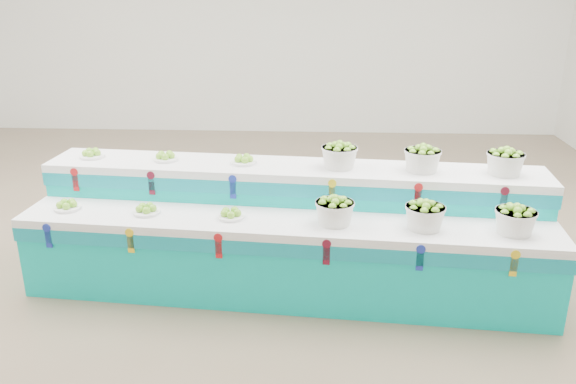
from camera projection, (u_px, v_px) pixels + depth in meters
The scene contains 15 objects.
ground at pixel (230, 255), 5.82m from camera, with size 10.00×10.00×0.00m, color #735F4A.
back_wall at pixel (269, 15), 9.82m from camera, with size 10.00×10.00×0.00m, color silver.
display_stand at pixel (288, 231), 5.12m from camera, with size 4.46×1.15×1.02m, color #05C2B9, non-canonical shape.
plate_lower_left at pixel (67, 204), 5.01m from camera, with size 0.23×0.23×0.09m, color white.
plate_lower_mid at pixel (146, 209), 4.92m from camera, with size 0.23×0.23×0.09m, color white.
plate_lower_right at pixel (231, 213), 4.83m from camera, with size 0.23×0.23×0.09m, color white.
basket_lower_left at pixel (335, 210), 4.70m from camera, with size 0.32×0.32×0.23m, color silver, non-canonical shape.
basket_lower_mid at pixel (425, 215), 4.61m from camera, with size 0.32×0.32×0.23m, color silver, non-canonical shape.
basket_lower_right at pixel (515, 220), 4.52m from camera, with size 0.32×0.32×0.23m, color silver, non-canonical shape.
plate_upper_left at pixel (92, 153), 5.42m from camera, with size 0.23×0.23×0.09m, color white.
plate_upper_mid at pixel (165, 156), 5.33m from camera, with size 0.23×0.23×0.09m, color white.
plate_upper_right at pixel (244, 159), 5.24m from camera, with size 0.23×0.23×0.09m, color white.
basket_upper_left at pixel (339, 155), 5.11m from camera, with size 0.32×0.32×0.23m, color silver, non-canonical shape.
basket_upper_mid at pixel (422, 158), 5.02m from camera, with size 0.32×0.32×0.23m, color silver, non-canonical shape.
basket_upper_right at pixel (505, 162), 4.93m from camera, with size 0.32×0.32×0.23m, color silver, non-canonical shape.
Camera 1 is at (0.85, -5.21, 2.59)m, focal length 36.52 mm.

